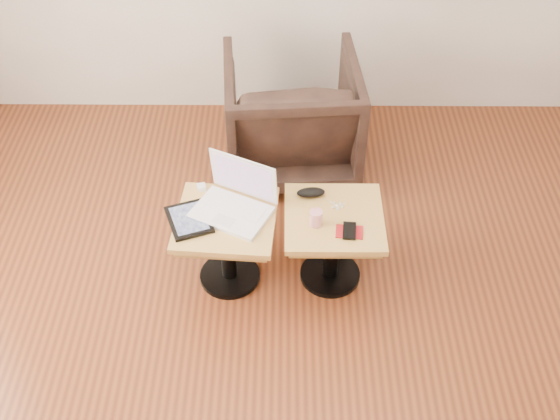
{
  "coord_description": "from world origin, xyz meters",
  "views": [
    {
      "loc": [
        -0.14,
        -1.81,
        2.81
      ],
      "look_at": [
        -0.16,
        0.66,
        0.49
      ],
      "focal_mm": 45.0,
      "sensor_mm": 36.0,
      "label": 1
    }
  ],
  "objects_px": {
    "side_table_left": "(227,233)",
    "striped_cup": "(316,218)",
    "side_table_right": "(333,232)",
    "armchair": "(291,116)",
    "laptop": "(235,201)"
  },
  "relations": [
    {
      "from": "laptop",
      "to": "striped_cup",
      "type": "height_order",
      "value": "laptop"
    },
    {
      "from": "striped_cup",
      "to": "armchair",
      "type": "xyz_separation_m",
      "value": [
        -0.11,
        1.0,
        -0.12
      ]
    },
    {
      "from": "side_table_right",
      "to": "armchair",
      "type": "bearing_deg",
      "value": 102.18
    },
    {
      "from": "side_table_left",
      "to": "side_table_right",
      "type": "height_order",
      "value": "same"
    },
    {
      "from": "side_table_right",
      "to": "laptop",
      "type": "height_order",
      "value": "laptop"
    },
    {
      "from": "side_table_left",
      "to": "side_table_right",
      "type": "bearing_deg",
      "value": 5.73
    },
    {
      "from": "side_table_left",
      "to": "armchair",
      "type": "xyz_separation_m",
      "value": [
        0.33,
        0.96,
        0.03
      ]
    },
    {
      "from": "side_table_right",
      "to": "armchair",
      "type": "distance_m",
      "value": 0.97
    },
    {
      "from": "striped_cup",
      "to": "armchair",
      "type": "distance_m",
      "value": 1.02
    },
    {
      "from": "side_table_right",
      "to": "striped_cup",
      "type": "height_order",
      "value": "striped_cup"
    },
    {
      "from": "laptop",
      "to": "striped_cup",
      "type": "relative_size",
      "value": 5.53
    },
    {
      "from": "side_table_left",
      "to": "striped_cup",
      "type": "height_order",
      "value": "striped_cup"
    },
    {
      "from": "side_table_left",
      "to": "side_table_right",
      "type": "distance_m",
      "value": 0.53
    },
    {
      "from": "side_table_left",
      "to": "laptop",
      "type": "height_order",
      "value": "laptop"
    },
    {
      "from": "armchair",
      "to": "striped_cup",
      "type": "bearing_deg",
      "value": 91.82
    }
  ]
}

